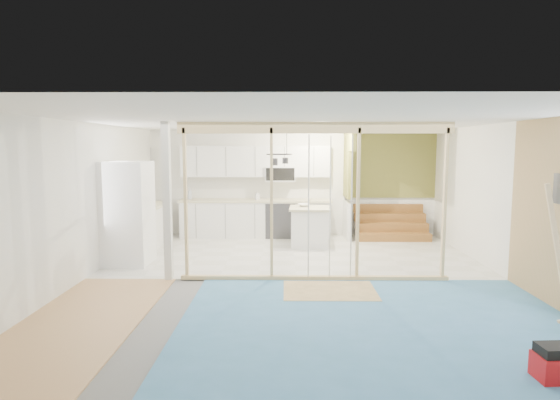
{
  "coord_description": "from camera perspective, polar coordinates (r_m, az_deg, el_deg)",
  "views": [
    {
      "loc": [
        -0.17,
        -7.53,
        2.19
      ],
      "look_at": [
        -0.27,
        0.6,
        1.27
      ],
      "focal_mm": 30.0,
      "sensor_mm": 36.0,
      "label": 1
    }
  ],
  "objects": [
    {
      "name": "room",
      "position": [
        7.58,
        1.99,
        -0.3
      ],
      "size": [
        7.01,
        8.01,
        2.61
      ],
      "color": "slate",
      "rests_on": "ground"
    },
    {
      "name": "floor_overlays",
      "position": [
        7.9,
        2.48,
        -9.58
      ],
      "size": [
        7.0,
        8.0,
        0.03
      ],
      "color": "silver",
      "rests_on": "room"
    },
    {
      "name": "stud_frame",
      "position": [
        7.55,
        -0.07,
        2.0
      ],
      "size": [
        4.66,
        0.14,
        2.6
      ],
      "color": "#D4AE82",
      "rests_on": "room"
    },
    {
      "name": "base_cabinets",
      "position": [
        11.12,
        -6.75,
        -2.51
      ],
      "size": [
        4.45,
        2.24,
        0.93
      ],
      "color": "white",
      "rests_on": "room"
    },
    {
      "name": "upper_cabinets",
      "position": [
        11.37,
        -2.69,
        4.58
      ],
      "size": [
        3.6,
        0.41,
        0.85
      ],
      "color": "white",
      "rests_on": "room"
    },
    {
      "name": "green_partition",
      "position": [
        11.47,
        11.83,
        0.08
      ],
      "size": [
        2.25,
        1.51,
        2.6
      ],
      "color": "olive",
      "rests_on": "room"
    },
    {
      "name": "pot_rack",
      "position": [
        9.42,
        -0.12,
        5.27
      ],
      "size": [
        0.52,
        0.52,
        0.72
      ],
      "color": "black",
      "rests_on": "room"
    },
    {
      "name": "ceiling_light",
      "position": [
        10.65,
        9.28,
        8.25
      ],
      "size": [
        0.32,
        0.32,
        0.08
      ],
      "primitive_type": "cylinder",
      "color": "#FFEABF",
      "rests_on": "room"
    },
    {
      "name": "fridge",
      "position": [
        9.12,
        -18.11,
        -1.59
      ],
      "size": [
        0.85,
        0.82,
        1.93
      ],
      "rotation": [
        0.0,
        0.0,
        -0.02
      ],
      "color": "white",
      "rests_on": "room"
    },
    {
      "name": "island",
      "position": [
        10.39,
        3.65,
        -3.29
      ],
      "size": [
        0.94,
        0.94,
        0.87
      ],
      "rotation": [
        0.0,
        0.0,
        -0.05
      ],
      "color": "white",
      "rests_on": "room"
    },
    {
      "name": "bowl",
      "position": [
        10.43,
        2.93,
        -0.63
      ],
      "size": [
        0.29,
        0.29,
        0.06
      ],
      "primitive_type": "imported",
      "rotation": [
        0.0,
        0.0,
        0.12
      ],
      "color": "silver",
      "rests_on": "island"
    },
    {
      "name": "soap_bottle_a",
      "position": [
        11.55,
        -10.94,
        0.77
      ],
      "size": [
        0.12,
        0.13,
        0.28
      ],
      "primitive_type": "imported",
      "rotation": [
        0.0,
        0.0,
        0.18
      ],
      "color": "silver",
      "rests_on": "base_cabinets"
    },
    {
      "name": "soap_bottle_b",
      "position": [
        11.28,
        -2.8,
        0.58
      ],
      "size": [
        0.13,
        0.13,
        0.22
      ],
      "primitive_type": "imported",
      "rotation": [
        0.0,
        0.0,
        0.36
      ],
      "color": "silver",
      "rests_on": "base_cabinets"
    },
    {
      "name": "toolbox",
      "position": [
        5.32,
        30.6,
        -16.85
      ],
      "size": [
        0.39,
        0.3,
        0.35
      ],
      "rotation": [
        0.0,
        0.0,
        0.06
      ],
      "color": "#AB0F13",
      "rests_on": "room"
    }
  ]
}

